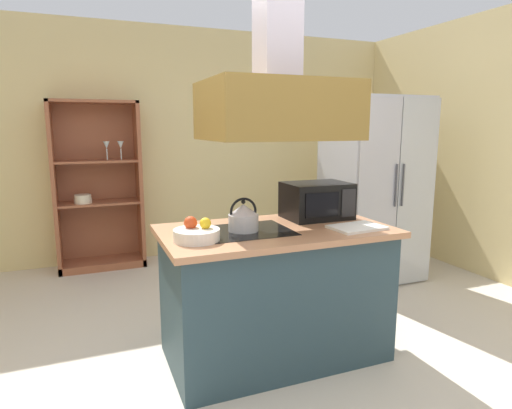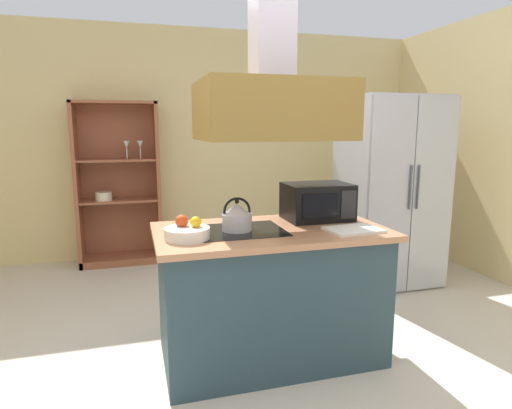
# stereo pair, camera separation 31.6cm
# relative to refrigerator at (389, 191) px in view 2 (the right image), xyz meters

# --- Properties ---
(ground_plane) EXTENTS (7.80, 7.80, 0.00)m
(ground_plane) POSITION_rel_refrigerator_xyz_m (-1.84, -1.37, -0.92)
(ground_plane) COLOR beige
(wall_back) EXTENTS (6.00, 0.12, 2.70)m
(wall_back) POSITION_rel_refrigerator_xyz_m (-1.84, 1.63, 0.43)
(wall_back) COLOR #E2CB89
(wall_back) RESTS_ON ground
(kitchen_island) EXTENTS (1.51, 0.84, 0.90)m
(kitchen_island) POSITION_rel_refrigerator_xyz_m (-1.60, -1.10, -0.47)
(kitchen_island) COLOR #293F48
(kitchen_island) RESTS_ON ground
(range_hood) EXTENTS (0.90, 0.70, 1.22)m
(range_hood) POSITION_rel_refrigerator_xyz_m (-1.60, -1.10, 0.84)
(range_hood) COLOR olive
(refrigerator) EXTENTS (0.90, 0.78, 1.85)m
(refrigerator) POSITION_rel_refrigerator_xyz_m (0.00, 0.00, 0.00)
(refrigerator) COLOR silver
(refrigerator) RESTS_ON ground
(dish_cabinet) EXTENTS (0.91, 0.40, 1.83)m
(dish_cabinet) POSITION_rel_refrigerator_xyz_m (-2.61, 1.41, -0.11)
(dish_cabinet) COLOR #965235
(dish_cabinet) RESTS_ON ground
(kettle) EXTENTS (0.19, 0.19, 0.22)m
(kettle) POSITION_rel_refrigerator_xyz_m (-1.82, -1.10, 0.07)
(kettle) COLOR silver
(kettle) RESTS_ON kitchen_island
(cutting_board) EXTENTS (0.36, 0.27, 0.02)m
(cutting_board) POSITION_rel_refrigerator_xyz_m (-1.11, -1.31, -0.02)
(cutting_board) COLOR white
(cutting_board) RESTS_ON kitchen_island
(microwave) EXTENTS (0.46, 0.35, 0.26)m
(microwave) POSITION_rel_refrigerator_xyz_m (-1.19, -0.91, 0.11)
(microwave) COLOR black
(microwave) RESTS_ON kitchen_island
(fruit_bowl) EXTENTS (0.27, 0.27, 0.14)m
(fruit_bowl) POSITION_rel_refrigerator_xyz_m (-2.16, -1.21, 0.02)
(fruit_bowl) COLOR silver
(fruit_bowl) RESTS_ON kitchen_island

